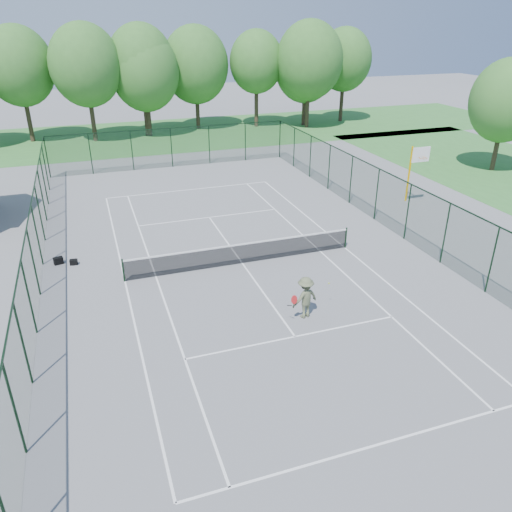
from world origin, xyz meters
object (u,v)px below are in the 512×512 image
object	(u,v)px
sports_bag_a	(58,261)
tennis_player	(305,297)
basketball_goal	(416,163)
tennis_net	(242,252)

from	to	relation	value
sports_bag_a	tennis_player	bearing A→B (deg)	-56.35
basketball_goal	tennis_net	bearing A→B (deg)	-159.68
basketball_goal	tennis_player	bearing A→B (deg)	-139.77
tennis_net	tennis_player	distance (m)	5.33
tennis_net	tennis_player	world-z (taller)	tennis_player
sports_bag_a	tennis_player	size ratio (longest dim) A/B	0.20
sports_bag_a	tennis_net	bearing A→B (deg)	-33.79
basketball_goal	sports_bag_a	world-z (taller)	basketball_goal
tennis_net	sports_bag_a	bearing A→B (deg)	161.28
basketball_goal	tennis_player	world-z (taller)	basketball_goal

